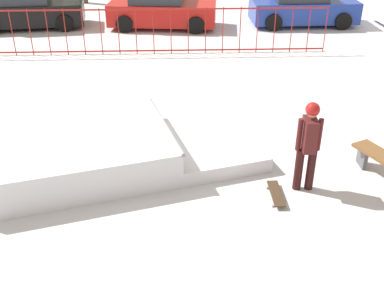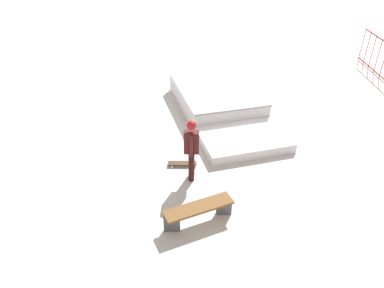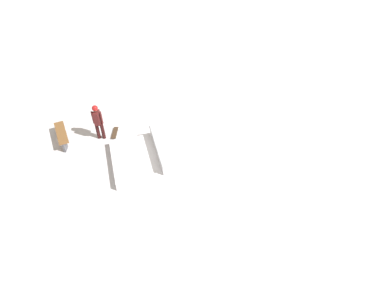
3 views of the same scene
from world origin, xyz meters
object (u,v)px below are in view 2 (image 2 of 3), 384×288
(skateboard, at_px, (182,163))
(park_bench, at_px, (199,210))
(skate_ramp, at_px, (220,103))
(skater, at_px, (191,146))

(skateboard, distance_m, park_bench, 2.24)
(skateboard, bearing_deg, skate_ramp, 69.18)
(skate_ramp, height_order, skater, skater)
(skater, height_order, skateboard, skater)
(skate_ramp, bearing_deg, skater, -30.08)
(skate_ramp, xyz_separation_m, skater, (3.80, -1.04, 0.69))
(park_bench, bearing_deg, skater, -175.00)
(skater, distance_m, park_bench, 1.77)
(skater, xyz_separation_m, skateboard, (-0.54, -0.25, -0.93))
(skate_ramp, height_order, skateboard, skate_ramp)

